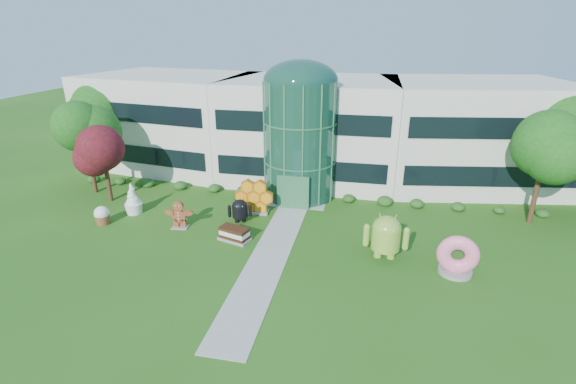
% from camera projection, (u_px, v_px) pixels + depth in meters
% --- Properties ---
extents(ground, '(140.00, 140.00, 0.00)m').
position_uv_depth(ground, '(265.00, 266.00, 25.77)').
color(ground, '#215114').
rests_on(ground, ground).
extents(building, '(46.00, 15.00, 9.30)m').
position_uv_depth(building, '(311.00, 128.00, 40.47)').
color(building, beige).
rests_on(building, ground).
extents(atrium, '(6.00, 6.00, 9.80)m').
position_uv_depth(atrium, '(300.00, 141.00, 34.91)').
color(atrium, '#194738').
rests_on(atrium, ground).
extents(walkway, '(2.40, 20.00, 0.04)m').
position_uv_depth(walkway, '(273.00, 250.00, 27.58)').
color(walkway, '#9E9E93').
rests_on(walkway, ground).
extents(tree_red, '(4.00, 4.00, 6.00)m').
position_uv_depth(tree_red, '(106.00, 167.00, 34.41)').
color(tree_red, '#3F0C14').
rests_on(tree_red, ground).
extents(trees_backdrop, '(52.00, 8.00, 8.40)m').
position_uv_depth(trees_backdrop, '(302.00, 146.00, 36.08)').
color(trees_backdrop, '#144F13').
rests_on(trees_backdrop, ground).
extents(android_green, '(2.96, 1.98, 3.34)m').
position_uv_depth(android_green, '(386.00, 234.00, 26.11)').
color(android_green, '#85B138').
rests_on(android_green, ground).
extents(android_black, '(2.16, 1.75, 2.13)m').
position_uv_depth(android_black, '(240.00, 209.00, 31.19)').
color(android_black, black).
rests_on(android_black, ground).
extents(donut, '(2.57, 1.47, 2.55)m').
position_uv_depth(donut, '(458.00, 254.00, 24.54)').
color(donut, '#F85E80').
rests_on(donut, ground).
extents(gingerbread, '(2.40, 1.13, 2.14)m').
position_uv_depth(gingerbread, '(179.00, 214.00, 30.29)').
color(gingerbread, brown).
rests_on(gingerbread, ground).
extents(ice_cream_sandwich, '(2.43, 1.71, 0.98)m').
position_uv_depth(ice_cream_sandwich, '(234.00, 234.00, 28.67)').
color(ice_cream_sandwich, black).
rests_on(ice_cream_sandwich, ground).
extents(honeycomb, '(3.28, 1.42, 2.50)m').
position_uv_depth(honeycomb, '(254.00, 198.00, 32.70)').
color(honeycomb, orange).
rests_on(honeycomb, ground).
extents(froyo, '(1.87, 1.87, 2.50)m').
position_uv_depth(froyo, '(133.00, 198.00, 32.64)').
color(froyo, white).
rests_on(froyo, ground).
extents(cupcake, '(1.52, 1.52, 1.43)m').
position_uv_depth(cupcake, '(102.00, 215.00, 31.00)').
color(cupcake, white).
rests_on(cupcake, ground).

